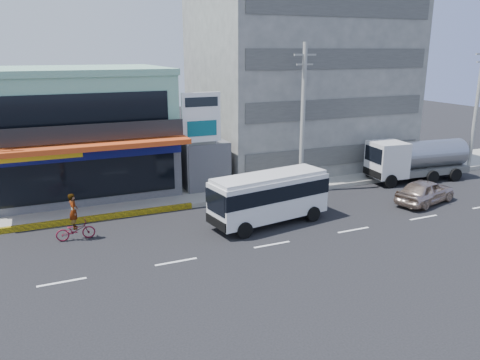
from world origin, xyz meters
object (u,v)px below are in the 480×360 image
utility_pole_near (303,118)px  sedan (425,191)px  motorcycle_rider (75,225)px  minibus (269,194)px  satellite_dish (200,139)px  billboard (201,123)px  shop_building (75,134)px  utility_pole_far (477,107)px  tanker_truck (415,159)px  concrete_building (298,81)px

utility_pole_near → sedan: size_ratio=2.15×
utility_pole_near → motorcycle_rider: bearing=-169.6°
utility_pole_near → minibus: 7.49m
minibus → sedan: (10.78, -0.75, -0.92)m
utility_pole_near → satellite_dish: bearing=149.0°
satellite_dish → billboard: size_ratio=0.22×
satellite_dish → sedan: (12.00, -8.98, -2.78)m
motorcycle_rider → minibus: bearing=-10.4°
shop_building → motorcycle_rider: size_ratio=4.97×
shop_building → billboard: (7.50, -4.75, 0.93)m
utility_pole_far → tanker_truck: size_ratio=1.25×
satellite_dish → sedan: 15.24m
satellite_dish → tanker_truck: size_ratio=0.19×
utility_pole_near → utility_pole_far: bearing=0.0°
billboard → utility_pole_near: size_ratio=0.69×
billboard → minibus: billboard is taller
minibus → motorcycle_rider: (-10.24, 1.87, -0.89)m
utility_pole_near → tanker_truck: size_ratio=1.25×
utility_pole_far → tanker_truck: bearing=-172.7°
satellite_dish → billboard: (-0.50, -1.80, 1.35)m
shop_building → utility_pole_near: (14.00, -6.55, 1.15)m
sedan → tanker_truck: size_ratio=0.58×
tanker_truck → motorcycle_rider: 24.36m
concrete_building → motorcycle_rider: bearing=-151.4°
satellite_dish → concrete_building: bearing=21.8°
sedan → motorcycle_rider: motorcycle_rider is taller
shop_building → utility_pole_far: (30.00, -6.55, 1.15)m
sedan → utility_pole_near: bearing=32.9°
utility_pole_far → sedan: (-10.00, -5.38, -4.36)m
minibus → billboard: bearing=104.9°
tanker_truck → motorcycle_rider: bearing=-175.5°
shop_building → motorcycle_rider: bearing=-96.3°
minibus → sedan: 10.85m
concrete_building → sedan: 14.52m
concrete_building → billboard: (-10.50, -5.80, -2.07)m
satellite_dish → motorcycle_rider: 11.38m
concrete_building → motorcycle_rider: concrete_building is taller
concrete_building → tanker_truck: bearing=-58.2°
utility_pole_near → utility_pole_far: 16.00m
utility_pole_far → motorcycle_rider: (-31.03, -2.76, -4.33)m
billboard → motorcycle_rider: (-8.53, -4.56, -4.10)m
utility_pole_far → billboard: bearing=175.4°
utility_pole_near → tanker_truck: 9.92m
shop_building → sedan: 23.50m
utility_pole_near → sedan: (6.00, -5.38, -4.36)m
tanker_truck → concrete_building: bearing=121.8°
tanker_truck → motorcycle_rider: (-24.27, -1.89, -0.83)m
shop_building → sedan: bearing=-30.8°
satellite_dish → motorcycle_rider: (-9.03, -6.36, -2.75)m
sedan → motorcycle_rider: bearing=67.6°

